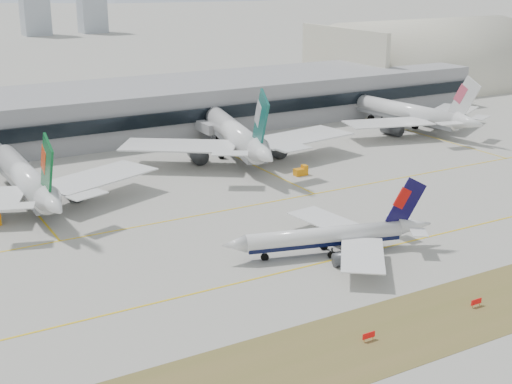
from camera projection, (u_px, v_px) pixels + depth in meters
ground at (297, 256)px, 134.63m from camera, size 3000.00×3000.00×0.00m
taxiing_airliner at (332, 236)px, 134.96m from camera, size 41.43×35.36×14.16m
widebody_eva at (27, 181)px, 161.86m from camera, size 60.46×58.88×21.54m
widebody_cathay at (236, 136)px, 200.70m from camera, size 66.12×65.83×24.19m
widebody_china_air at (411, 114)px, 234.55m from camera, size 58.70×57.79×21.05m
terminal at (101, 113)px, 227.15m from camera, size 280.00×43.10×15.00m
hangar at (421, 87)px, 319.44m from camera, size 91.00×60.00×60.00m
hold_sign_left at (369, 336)px, 104.04m from camera, size 2.20×0.15×1.35m
hold_sign_right at (476, 302)px, 114.43m from camera, size 2.20×0.15×1.35m
gse_c at (301, 171)px, 186.02m from camera, size 3.55×2.00×2.60m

